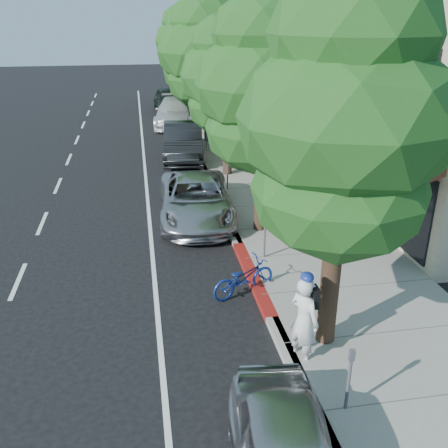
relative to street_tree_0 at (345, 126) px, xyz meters
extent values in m
plane|color=black|center=(-0.90, 2.00, -4.76)|extent=(120.00, 120.00, 0.00)
cube|color=gray|center=(1.40, 10.00, -4.68)|extent=(4.60, 56.00, 0.15)
cube|color=#9E998E|center=(-0.90, 10.00, -4.68)|extent=(0.30, 56.00, 0.15)
cube|color=maroon|center=(-0.90, 3.00, -4.68)|extent=(0.32, 4.00, 0.15)
cube|color=beige|center=(8.70, 20.00, -1.26)|extent=(10.00, 36.00, 7.00)
cylinder|color=black|center=(0.00, 0.00, -3.38)|extent=(0.40, 0.40, 2.76)
ellipsoid|color=#1D4B16|center=(0.00, 0.00, -1.21)|extent=(3.38, 3.38, 2.70)
ellipsoid|color=#1D4B16|center=(0.00, 0.00, 0.12)|extent=(3.97, 3.97, 3.18)
ellipsoid|color=#1D4B16|center=(0.00, 0.00, 1.54)|extent=(2.98, 2.98, 2.38)
cylinder|color=black|center=(0.00, 6.00, -3.43)|extent=(0.40, 0.40, 2.65)
ellipsoid|color=#1D4B16|center=(0.00, 6.00, -1.34)|extent=(3.50, 3.50, 2.80)
ellipsoid|color=#1D4B16|center=(0.00, 6.00, -0.06)|extent=(4.12, 4.12, 3.29)
ellipsoid|color=#1D4B16|center=(0.00, 6.00, 1.31)|extent=(3.09, 3.09, 2.47)
cylinder|color=black|center=(0.00, 12.00, -3.55)|extent=(0.40, 0.40, 2.41)
ellipsoid|color=#1D4B16|center=(0.00, 12.00, -1.66)|extent=(3.32, 3.32, 2.66)
ellipsoid|color=#1D4B16|center=(0.00, 12.00, -0.50)|extent=(3.91, 3.91, 3.12)
ellipsoid|color=#1D4B16|center=(0.00, 12.00, 0.74)|extent=(2.93, 2.93, 2.34)
cylinder|color=black|center=(0.00, 18.00, -3.42)|extent=(0.40, 0.40, 2.68)
ellipsoid|color=#1D4B16|center=(0.00, 18.00, -1.31)|extent=(4.24, 4.24, 3.39)
ellipsoid|color=#1D4B16|center=(0.00, 18.00, -0.01)|extent=(4.98, 4.98, 3.99)
ellipsoid|color=#1D4B16|center=(0.00, 18.00, 1.37)|extent=(3.74, 3.74, 2.99)
cylinder|color=black|center=(0.00, 24.00, -3.53)|extent=(0.40, 0.40, 2.45)
ellipsoid|color=#1D4B16|center=(0.00, 24.00, -1.61)|extent=(3.98, 3.98, 3.18)
ellipsoid|color=#1D4B16|center=(0.00, 24.00, -0.42)|extent=(4.68, 4.68, 3.74)
ellipsoid|color=#1D4B16|center=(0.00, 24.00, 0.84)|extent=(3.51, 3.51, 2.81)
cylinder|color=black|center=(0.00, 30.00, -3.47)|extent=(0.40, 0.40, 2.58)
ellipsoid|color=#1D4B16|center=(0.00, 30.00, -1.44)|extent=(3.67, 3.67, 2.93)
ellipsoid|color=#1D4B16|center=(0.00, 30.00, -0.18)|extent=(4.31, 4.31, 3.45)
ellipsoid|color=#1D4B16|center=(0.00, 30.00, 1.15)|extent=(3.23, 3.23, 2.59)
imported|color=white|center=(-0.65, -0.41, -3.79)|extent=(0.74, 0.84, 1.93)
imported|color=#163399|center=(-1.30, 2.34, -4.29)|extent=(1.90, 1.29, 0.94)
imported|color=#B3B2B7|center=(-1.89, 7.50, -4.03)|extent=(2.71, 5.35, 1.45)
imported|color=black|center=(-1.59, 15.16, -3.91)|extent=(2.25, 5.28, 1.69)
imported|color=silver|center=(-1.40, 23.00, -3.95)|extent=(2.99, 5.82, 1.61)
imported|color=black|center=(-1.40, 27.26, -3.91)|extent=(2.25, 5.08, 1.70)
imported|color=black|center=(2.93, 12.96, -3.82)|extent=(0.84, 0.70, 1.58)
camera|label=1|loc=(-3.64, -8.39, 1.90)|focal=40.00mm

